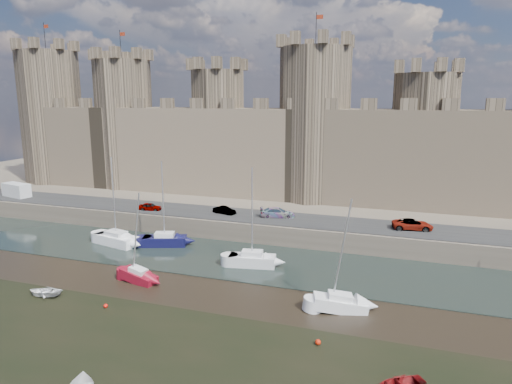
# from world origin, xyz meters

# --- Properties ---
(water_channel) EXTENTS (160.00, 12.00, 0.08)m
(water_channel) POSITION_xyz_m (0.00, 24.00, 0.04)
(water_channel) COLOR black
(water_channel) RESTS_ON ground
(quay) EXTENTS (160.00, 60.00, 2.50)m
(quay) POSITION_xyz_m (0.00, 60.00, 1.25)
(quay) COLOR #4C443A
(quay) RESTS_ON ground
(road) EXTENTS (160.00, 7.00, 0.10)m
(road) POSITION_xyz_m (0.00, 34.00, 2.55)
(road) COLOR black
(road) RESTS_ON quay
(castle) EXTENTS (108.50, 11.00, 29.00)m
(castle) POSITION_xyz_m (-0.64, 48.00, 11.67)
(castle) COLOR #42382B
(castle) RESTS_ON quay
(car_0) EXTENTS (3.36, 1.70, 1.10)m
(car_0) POSITION_xyz_m (-18.00, 32.47, 3.05)
(car_0) COLOR gray
(car_0) RESTS_ON quay
(car_1) EXTENTS (3.45, 1.91, 1.08)m
(car_1) POSITION_xyz_m (-7.22, 33.86, 3.04)
(car_1) COLOR gray
(car_1) RESTS_ON quay
(car_2) EXTENTS (4.90, 3.07, 1.33)m
(car_2) POSITION_xyz_m (0.14, 34.52, 3.16)
(car_2) COLOR gray
(car_2) RESTS_ON quay
(car_3) EXTENTS (5.07, 2.95, 1.33)m
(car_3) POSITION_xyz_m (17.17, 34.11, 3.16)
(car_3) COLOR gray
(car_3) RESTS_ON quay
(van) EXTENTS (5.36, 3.11, 2.20)m
(van) POSITION_xyz_m (-43.09, 33.50, 3.60)
(van) COLOR silver
(van) RESTS_ON quay
(sailboat_0) EXTENTS (6.27, 3.57, 11.03)m
(sailboat_0) POSITION_xyz_m (-17.89, 24.18, 0.84)
(sailboat_0) COLOR white
(sailboat_0) RESTS_ON ground
(sailboat_1) EXTENTS (5.67, 3.68, 10.61)m
(sailboat_1) POSITION_xyz_m (-11.93, 25.77, 0.83)
(sailboat_1) COLOR black
(sailboat_1) RESTS_ON ground
(sailboat_2) EXTENTS (5.32, 2.81, 10.91)m
(sailboat_2) POSITION_xyz_m (0.70, 22.57, 0.86)
(sailboat_2) COLOR silver
(sailboat_2) RESTS_ON ground
(sailboat_4) EXTENTS (4.16, 2.24, 9.23)m
(sailboat_4) POSITION_xyz_m (-8.74, 14.93, 0.70)
(sailboat_4) COLOR maroon
(sailboat_4) RESTS_ON ground
(sailboat_5) EXTENTS (4.96, 3.02, 10.02)m
(sailboat_5) POSITION_xyz_m (11.37, 15.03, 0.73)
(sailboat_5) COLOR silver
(sailboat_5) RESTS_ON ground
(dinghy_6) EXTENTS (3.36, 2.41, 0.69)m
(dinghy_6) POSITION_xyz_m (-15.27, 9.27, 0.35)
(dinghy_6) COLOR silver
(dinghy_6) RESTS_ON ground
(buoy_1) EXTENTS (0.38, 0.38, 0.38)m
(buoy_1) POSITION_xyz_m (-8.26, 8.97, 0.19)
(buoy_1) COLOR red
(buoy_1) RESTS_ON ground
(buoy_3) EXTENTS (0.44, 0.44, 0.44)m
(buoy_3) POSITION_xyz_m (10.66, 8.84, 0.22)
(buoy_3) COLOR red
(buoy_3) RESTS_ON ground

